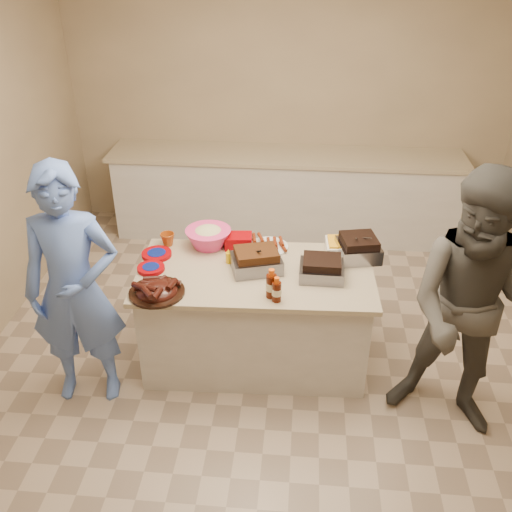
# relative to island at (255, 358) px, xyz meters

# --- Properties ---
(room) EXTENTS (4.50, 5.00, 2.70)m
(room) POSITION_rel_island_xyz_m (0.13, -0.12, 0.00)
(room) COLOR tan
(room) RESTS_ON ground
(back_counter) EXTENTS (3.60, 0.64, 0.90)m
(back_counter) POSITION_rel_island_xyz_m (0.13, 2.08, 0.45)
(back_counter) COLOR beige
(back_counter) RESTS_ON ground
(island) EXTENTS (1.70, 0.94, 0.79)m
(island) POSITION_rel_island_xyz_m (0.00, 0.00, 0.00)
(island) COLOR beige
(island) RESTS_ON ground
(rib_platter) EXTENTS (0.39, 0.39, 0.15)m
(rib_platter) POSITION_rel_island_xyz_m (-0.63, -0.33, 0.79)
(rib_platter) COLOR #3B120C
(rib_platter) RESTS_ON island
(pulled_pork_tray) EXTENTS (0.40, 0.35, 0.10)m
(pulled_pork_tray) POSITION_rel_island_xyz_m (0.00, 0.03, 0.79)
(pulled_pork_tray) COLOR #47230F
(pulled_pork_tray) RESTS_ON island
(brisket_tray) EXTENTS (0.31, 0.26, 0.09)m
(brisket_tray) POSITION_rel_island_xyz_m (0.46, -0.03, 0.79)
(brisket_tray) COLOR black
(brisket_tray) RESTS_ON island
(roasting_pan) EXTENTS (0.34, 0.34, 0.12)m
(roasting_pan) POSITION_rel_island_xyz_m (0.73, 0.27, 0.79)
(roasting_pan) COLOR gray
(roasting_pan) RESTS_ON island
(coleslaw_bowl) EXTENTS (0.36, 0.36, 0.24)m
(coleslaw_bowl) POSITION_rel_island_xyz_m (-0.39, 0.33, 0.79)
(coleslaw_bowl) COLOR #E9367D
(coleslaw_bowl) RESTS_ON island
(sausage_plate) EXTENTS (0.37, 0.37, 0.05)m
(sausage_plate) POSITION_rel_island_xyz_m (0.07, 0.35, 0.79)
(sausage_plate) COLOR silver
(sausage_plate) RESTS_ON island
(mac_cheese_dish) EXTENTS (0.32, 0.25, 0.08)m
(mac_cheese_dish) POSITION_rel_island_xyz_m (0.66, 0.37, 0.79)
(mac_cheese_dish) COLOR yellow
(mac_cheese_dish) RESTS_ON island
(bbq_bottle_a) EXTENTS (0.07, 0.07, 0.21)m
(bbq_bottle_a) POSITION_rel_island_xyz_m (0.13, -0.30, 0.79)
(bbq_bottle_a) COLOR #3E1004
(bbq_bottle_a) RESTS_ON island
(bbq_bottle_b) EXTENTS (0.06, 0.06, 0.18)m
(bbq_bottle_b) POSITION_rel_island_xyz_m (0.17, -0.34, 0.79)
(bbq_bottle_b) COLOR #3E1004
(bbq_bottle_b) RESTS_ON island
(mustard_bottle) EXTENTS (0.04, 0.04, 0.11)m
(mustard_bottle) POSITION_rel_island_xyz_m (-0.20, 0.10, 0.79)
(mustard_bottle) COLOR #E5AE0C
(mustard_bottle) RESTS_ON island
(sauce_bowl) EXTENTS (0.15, 0.05, 0.15)m
(sauce_bowl) POSITION_rel_island_xyz_m (0.01, 0.17, 0.79)
(sauce_bowl) COLOR silver
(sauce_bowl) RESTS_ON island
(plate_stack_large) EXTENTS (0.23, 0.23, 0.03)m
(plate_stack_large) POSITION_rel_island_xyz_m (-0.75, 0.16, 0.79)
(plate_stack_large) COLOR #8A0005
(plate_stack_large) RESTS_ON island
(plate_stack_small) EXTENTS (0.20, 0.20, 0.03)m
(plate_stack_small) POSITION_rel_island_xyz_m (-0.74, -0.04, 0.79)
(plate_stack_small) COLOR #8A0005
(plate_stack_small) RESTS_ON island
(plastic_cup) EXTENTS (0.11, 0.11, 0.11)m
(plastic_cup) POSITION_rel_island_xyz_m (-0.70, 0.32, 0.79)
(plastic_cup) COLOR #9A4110
(plastic_cup) RESTS_ON island
(basket_stack) EXTENTS (0.21, 0.17, 0.10)m
(basket_stack) POSITION_rel_island_xyz_m (-0.16, 0.34, 0.79)
(basket_stack) COLOR #8A0005
(basket_stack) RESTS_ON island
(guest_blue) EXTENTS (0.86, 1.81, 0.42)m
(guest_blue) POSITION_rel_island_xyz_m (-1.14, -0.44, 0.00)
(guest_blue) COLOR #597DDA
(guest_blue) RESTS_ON ground
(guest_gray) EXTENTS (1.43, 2.00, 0.69)m
(guest_gray) POSITION_rel_island_xyz_m (1.38, -0.50, 0.00)
(guest_gray) COLOR #4B4843
(guest_gray) RESTS_ON ground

